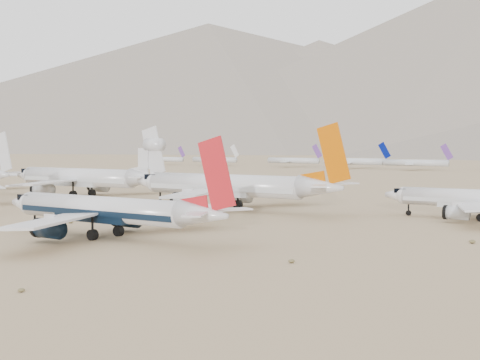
{
  "coord_description": "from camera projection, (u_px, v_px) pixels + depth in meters",
  "views": [
    {
      "loc": [
        65.52,
        -69.01,
        14.51
      ],
      "look_at": [
        -15.95,
        48.79,
        7.0
      ],
      "focal_mm": 50.0,
      "sensor_mm": 36.0,
      "label": 1
    }
  ],
  "objects": [
    {
      "name": "main_airliner",
      "position": [
        108.0,
        211.0,
        103.48
      ],
      "size": [
        44.77,
        43.73,
        15.8
      ],
      "color": "silver",
      "rests_on": "ground"
    },
    {
      "name": "ground",
      "position": [
        137.0,
        247.0,
        94.65
      ],
      "size": [
        7000.0,
        7000.0,
        0.0
      ],
      "primitive_type": "plane",
      "color": "#856B4D",
      "rests_on": "ground"
    },
    {
      "name": "row2_white_trijet",
      "position": [
        86.0,
        177.0,
        183.83
      ],
      "size": [
        54.78,
        53.54,
        19.41
      ],
      "color": "silver",
      "rests_on": "ground"
    },
    {
      "name": "row2_orange_tail",
      "position": [
        232.0,
        186.0,
        147.79
      ],
      "size": [
        53.43,
        52.27,
        19.06
      ],
      "color": "silver",
      "rests_on": "ground"
    }
  ]
}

